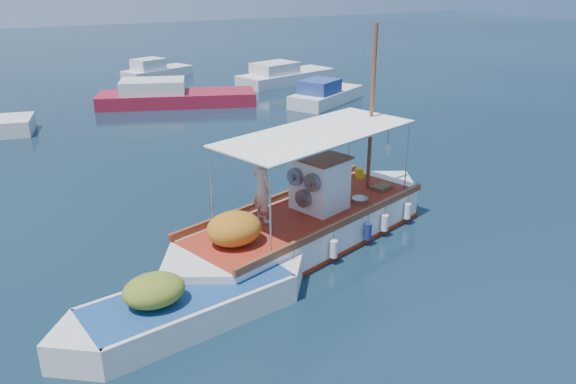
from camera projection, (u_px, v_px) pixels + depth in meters
name	position (u px, v px, depth m)	size (l,w,h in m)	color
ground	(319.00, 241.00, 17.27)	(160.00, 160.00, 0.00)	black
fishing_caique	(306.00, 225.00, 16.97)	(10.15, 5.14, 6.50)	white
dinghy	(188.00, 307.00, 13.24)	(6.74, 2.70, 1.67)	white
bg_boat_n	(172.00, 97.00, 34.59)	(9.91, 5.79, 1.80)	maroon
bg_boat_ne	(325.00, 96.00, 34.93)	(6.08, 4.72, 1.80)	silver
bg_boat_e	(284.00, 77.00, 41.37)	(8.07, 4.54, 1.80)	silver
bg_boat_far_n	(156.00, 72.00, 43.02)	(5.73, 3.88, 1.80)	silver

